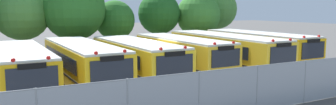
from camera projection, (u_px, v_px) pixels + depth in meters
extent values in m
plane|color=#514F4C|center=(161.00, 77.00, 21.86)|extent=(160.00, 160.00, 0.00)
cube|color=#EAA80C|center=(21.00, 68.00, 17.80)|extent=(2.59, 9.80, 1.92)
cube|color=white|center=(20.00, 49.00, 17.67)|extent=(2.53, 9.61, 0.12)
cube|color=black|center=(33.00, 79.00, 13.49)|extent=(1.99, 0.09, 0.92)
cube|color=black|center=(45.00, 60.00, 18.61)|extent=(0.17, 7.62, 0.69)
cube|color=black|center=(22.00, 75.00, 17.85)|extent=(2.61, 9.90, 0.10)
sphere|color=red|center=(48.00, 58.00, 13.86)|extent=(0.18, 0.18, 0.18)
sphere|color=red|center=(13.00, 60.00, 13.22)|extent=(0.18, 0.18, 0.18)
cube|color=black|center=(32.00, 66.00, 13.42)|extent=(1.09, 0.10, 0.24)
cylinder|color=black|center=(55.00, 95.00, 15.39)|extent=(0.30, 1.00, 1.00)
cylinder|color=black|center=(3.00, 101.00, 14.37)|extent=(0.30, 1.00, 1.00)
cylinder|color=black|center=(36.00, 72.00, 21.10)|extent=(0.30, 1.00, 1.00)
cube|color=yellow|center=(82.00, 62.00, 19.39)|extent=(2.74, 10.13, 2.00)
cube|color=white|center=(82.00, 44.00, 19.25)|extent=(2.68, 9.93, 0.12)
cube|color=black|center=(113.00, 96.00, 15.08)|extent=(2.51, 0.23, 0.36)
cube|color=black|center=(112.00, 70.00, 14.97)|extent=(2.02, 0.12, 0.96)
cube|color=black|center=(102.00, 55.00, 20.21)|extent=(0.26, 7.85, 0.72)
cube|color=black|center=(59.00, 58.00, 19.00)|extent=(0.26, 7.85, 0.72)
cube|color=black|center=(83.00, 69.00, 19.44)|extent=(2.77, 10.23, 0.10)
sphere|color=red|center=(125.00, 51.00, 15.34)|extent=(0.18, 0.18, 0.18)
sphere|color=red|center=(96.00, 53.00, 14.69)|extent=(0.18, 0.18, 0.18)
cube|color=black|center=(112.00, 58.00, 14.89)|extent=(1.11, 0.11, 0.24)
cylinder|color=black|center=(124.00, 87.00, 16.89)|extent=(0.31, 1.01, 1.00)
cylinder|color=black|center=(81.00, 93.00, 15.83)|extent=(0.31, 1.01, 1.00)
cylinder|color=black|center=(86.00, 67.00, 22.82)|extent=(0.31, 1.01, 1.00)
cylinder|color=black|center=(53.00, 70.00, 21.77)|extent=(0.31, 1.01, 1.00)
cube|color=yellow|center=(136.00, 59.00, 20.78)|extent=(2.72, 9.65, 1.99)
cube|color=white|center=(136.00, 42.00, 20.64)|extent=(2.67, 9.45, 0.12)
cube|color=black|center=(175.00, 88.00, 16.66)|extent=(2.58, 0.21, 0.36)
cube|color=black|center=(175.00, 65.00, 16.55)|extent=(2.07, 0.10, 0.96)
cube|color=black|center=(152.00, 52.00, 21.61)|extent=(0.19, 7.48, 0.72)
cube|color=black|center=(115.00, 55.00, 20.38)|extent=(0.19, 7.48, 0.72)
cube|color=black|center=(136.00, 65.00, 20.83)|extent=(2.75, 9.74, 0.10)
sphere|color=red|center=(185.00, 47.00, 16.92)|extent=(0.18, 0.18, 0.18)
sphere|color=red|center=(161.00, 49.00, 16.26)|extent=(0.18, 0.18, 0.18)
cube|color=black|center=(175.00, 54.00, 16.47)|extent=(1.14, 0.10, 0.24)
cylinder|color=black|center=(180.00, 81.00, 18.48)|extent=(0.30, 1.01, 1.00)
cylinder|color=black|center=(143.00, 85.00, 17.40)|extent=(0.30, 1.01, 1.00)
cylinder|color=black|center=(134.00, 64.00, 24.03)|extent=(0.30, 1.01, 1.00)
cylinder|color=black|center=(104.00, 67.00, 22.95)|extent=(0.30, 1.01, 1.00)
cube|color=yellow|center=(181.00, 54.00, 22.62)|extent=(2.66, 9.44, 2.04)
cube|color=white|center=(181.00, 39.00, 22.48)|extent=(2.61, 9.26, 0.12)
cube|color=black|center=(226.00, 80.00, 18.61)|extent=(2.45, 0.23, 0.36)
cube|color=black|center=(226.00, 58.00, 18.50)|extent=(1.97, 0.12, 0.98)
cube|color=black|center=(194.00, 48.00, 23.43)|extent=(0.25, 7.32, 0.74)
cube|color=black|center=(163.00, 50.00, 22.24)|extent=(0.25, 7.32, 0.74)
cube|color=black|center=(181.00, 60.00, 22.67)|extent=(2.69, 9.54, 0.10)
sphere|color=red|center=(234.00, 43.00, 18.86)|extent=(0.18, 0.18, 0.18)
sphere|color=red|center=(215.00, 44.00, 18.22)|extent=(0.18, 0.18, 0.18)
cube|color=black|center=(226.00, 48.00, 18.42)|extent=(1.08, 0.11, 0.24)
cylinder|color=black|center=(224.00, 74.00, 20.40)|extent=(0.31, 1.01, 1.00)
cylinder|color=black|center=(195.00, 77.00, 19.37)|extent=(0.31, 1.01, 1.00)
cylinder|color=black|center=(173.00, 60.00, 25.74)|extent=(0.31, 1.01, 1.00)
cylinder|color=black|center=(149.00, 62.00, 24.72)|extent=(0.31, 1.01, 1.00)
cube|color=yellow|center=(224.00, 51.00, 24.00)|extent=(2.63, 11.01, 2.15)
cube|color=white|center=(224.00, 35.00, 23.85)|extent=(2.58, 10.79, 0.12)
cube|color=black|center=(283.00, 77.00, 19.27)|extent=(2.56, 0.19, 0.36)
cube|color=black|center=(283.00, 55.00, 19.14)|extent=(2.06, 0.08, 1.03)
cube|color=black|center=(235.00, 45.00, 24.82)|extent=(0.13, 8.56, 0.77)
cube|color=black|center=(207.00, 47.00, 23.62)|extent=(0.13, 8.56, 0.77)
cube|color=black|center=(224.00, 57.00, 24.06)|extent=(2.66, 11.12, 0.10)
sphere|color=red|center=(290.00, 40.00, 19.51)|extent=(0.18, 0.18, 0.18)
sphere|color=red|center=(273.00, 41.00, 18.86)|extent=(0.18, 0.18, 0.18)
cube|color=black|center=(284.00, 45.00, 19.06)|extent=(1.13, 0.09, 0.24)
cylinder|color=black|center=(278.00, 72.00, 21.08)|extent=(0.29, 1.00, 1.00)
cylinder|color=black|center=(251.00, 75.00, 20.03)|extent=(0.29, 1.00, 1.00)
cylinder|color=black|center=(207.00, 56.00, 27.87)|extent=(0.29, 1.00, 1.00)
cylinder|color=black|center=(184.00, 58.00, 26.82)|extent=(0.29, 1.00, 1.00)
cube|color=#EAA80C|center=(257.00, 48.00, 25.58)|extent=(2.66, 9.93, 2.18)
cube|color=white|center=(258.00, 33.00, 25.43)|extent=(2.61, 9.74, 0.12)
cube|color=black|center=(313.00, 71.00, 21.32)|extent=(2.59, 0.19, 0.36)
cube|color=black|center=(313.00, 50.00, 21.19)|extent=(2.08, 0.09, 1.05)
cube|color=black|center=(267.00, 43.00, 26.40)|extent=(0.14, 7.72, 0.79)
cube|color=black|center=(242.00, 44.00, 25.18)|extent=(0.14, 7.72, 0.79)
cube|color=black|center=(257.00, 54.00, 25.63)|extent=(2.69, 10.03, 0.10)
sphere|color=red|center=(319.00, 36.00, 21.56)|extent=(0.18, 0.18, 0.18)
sphere|color=red|center=(304.00, 37.00, 20.90)|extent=(0.18, 0.18, 0.18)
cube|color=black|center=(314.00, 41.00, 21.11)|extent=(1.14, 0.10, 0.24)
cylinder|color=black|center=(305.00, 66.00, 23.14)|extent=(0.29, 1.00, 1.00)
cylinder|color=black|center=(282.00, 69.00, 22.07)|extent=(0.29, 1.00, 1.00)
cylinder|color=black|center=(241.00, 55.00, 28.98)|extent=(0.29, 1.00, 1.00)
cylinder|color=black|center=(220.00, 56.00, 27.91)|extent=(0.29, 1.00, 1.00)
cylinder|color=#4C3823|center=(24.00, 49.00, 26.79)|extent=(0.40, 0.40, 2.50)
sphere|color=#478438|center=(22.00, 13.00, 26.41)|extent=(4.39, 4.39, 4.39)
sphere|color=#478438|center=(21.00, 11.00, 26.29)|extent=(2.53, 2.53, 2.53)
cylinder|color=#4C3823|center=(75.00, 47.00, 27.86)|extent=(0.46, 0.46, 2.48)
sphere|color=#286623|center=(74.00, 9.00, 27.45)|extent=(5.17, 5.17, 5.17)
sphere|color=#286623|center=(72.00, 5.00, 27.14)|extent=(3.79, 3.79, 3.79)
cylinder|color=#4C3823|center=(116.00, 47.00, 30.04)|extent=(0.34, 0.34, 2.11)
sphere|color=#286623|center=(115.00, 20.00, 29.73)|extent=(3.52, 3.52, 3.52)
sphere|color=#286623|center=(115.00, 16.00, 29.41)|extent=(2.61, 2.61, 2.61)
cylinder|color=#4C3823|center=(159.00, 42.00, 32.43)|extent=(0.46, 0.46, 2.49)
sphere|color=#1E561E|center=(159.00, 13.00, 32.07)|extent=(4.04, 4.04, 4.04)
sphere|color=#1E561E|center=(160.00, 14.00, 32.25)|extent=(2.29, 2.29, 2.29)
cylinder|color=#4C3823|center=(198.00, 42.00, 33.60)|extent=(0.32, 0.32, 2.16)
sphere|color=#387A2D|center=(198.00, 15.00, 33.24)|extent=(4.38, 4.38, 4.38)
sphere|color=#387A2D|center=(201.00, 11.00, 32.96)|extent=(3.43, 3.43, 3.43)
cylinder|color=#4C3823|center=(216.00, 37.00, 36.10)|extent=(0.39, 0.39, 2.80)
sphere|color=#478438|center=(217.00, 9.00, 35.71)|extent=(4.27, 4.27, 4.27)
sphere|color=#478438|center=(218.00, 9.00, 35.48)|extent=(2.98, 2.98, 2.98)
cylinder|color=#9EA0A3|center=(199.00, 97.00, 13.04)|extent=(0.07, 0.07, 2.06)
cylinder|color=#9EA0A3|center=(257.00, 89.00, 14.40)|extent=(0.07, 0.07, 2.06)
cylinder|color=#9EA0A3|center=(305.00, 82.00, 15.76)|extent=(0.07, 0.07, 2.06)
cube|color=#ADB2B7|center=(257.00, 89.00, 14.40)|extent=(23.68, 0.02, 2.02)
cylinder|color=#9EA0A3|center=(258.00, 66.00, 14.27)|extent=(23.68, 0.04, 0.04)
cone|color=#EA5914|center=(210.00, 103.00, 14.99)|extent=(0.40, 0.40, 0.52)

